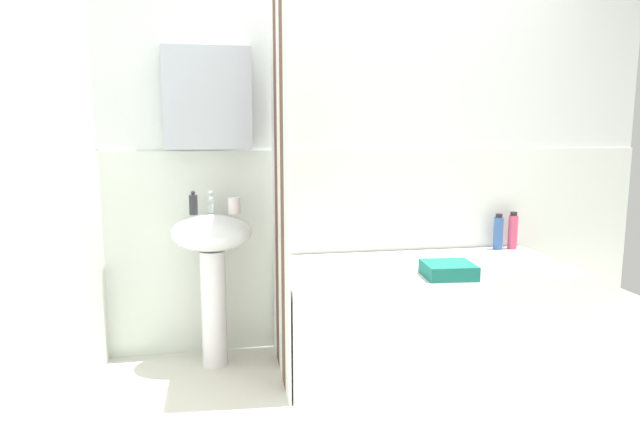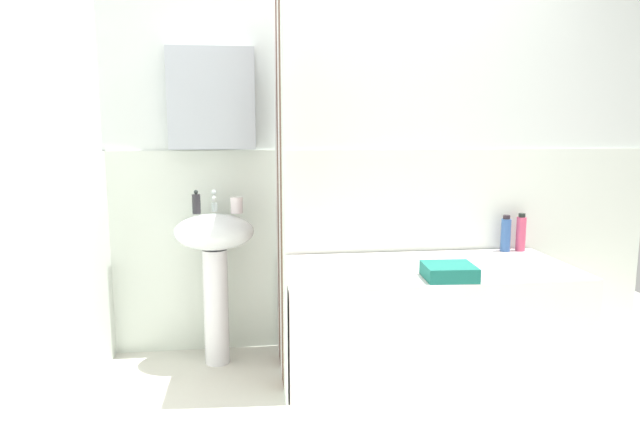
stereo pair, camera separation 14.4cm
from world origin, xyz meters
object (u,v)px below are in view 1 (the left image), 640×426
Objects in this scene: sink at (212,256)px; soap_dispenser at (193,204)px; toothbrush_cup at (234,206)px; shampoo_bottle at (513,231)px; towel_folded at (448,270)px; bathtub at (424,314)px; conditioner_bottle at (498,232)px.

soap_dispenser reaches higher than sink.
toothbrush_cup is 0.38× the size of shampoo_bottle.
sink is at bearing -176.07° from shampoo_bottle.
toothbrush_cup reaches higher than shampoo_bottle.
towel_folded is at bearing -20.05° from sink.
bathtub is at bearing -155.92° from shampoo_bottle.
shampoo_bottle is 0.88m from towel_folded.
sink is 3.42× the size of towel_folded.
bathtub is at bearing -10.96° from toothbrush_cup.
soap_dispenser is at bearing -176.92° from shampoo_bottle.
soap_dispenser is 1.87m from conditioner_bottle.
bathtub is (1.26, -0.20, -0.63)m from soap_dispenser.
sink reaches higher than shampoo_bottle.
shampoo_bottle is (1.86, 0.13, 0.05)m from sink.
sink reaches higher than bathtub.
soap_dispenser is 0.59× the size of conditioner_bottle.
sink is at bearing 171.14° from bathtub.
sink is 0.30m from soap_dispenser.
towel_folded is at bearing -84.14° from bathtub.
soap_dispenser reaches higher than shampoo_bottle.
conditioner_bottle is at bearing 179.84° from shampoo_bottle.
conditioner_bottle is (1.64, 0.11, -0.22)m from toothbrush_cup.
toothbrush_cup is at bearing -176.43° from shampoo_bottle.
sink is 0.54× the size of bathtub.
shampoo_bottle reaches higher than bathtub.
towel_folded is (1.29, -0.46, -0.31)m from soap_dispenser.
toothbrush_cup is 1.66m from conditioner_bottle.
towel_folded is at bearing -23.11° from toothbrush_cup.
toothbrush_cup is 1.20m from towel_folded.
sink reaches higher than towel_folded.
bathtub is 0.86m from shampoo_bottle.
shampoo_bottle is at bearing 40.18° from towel_folded.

